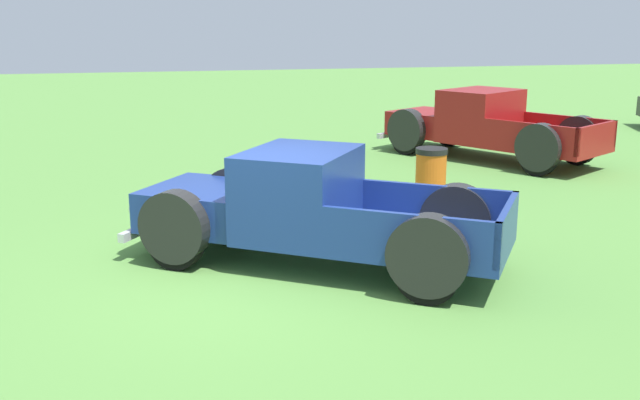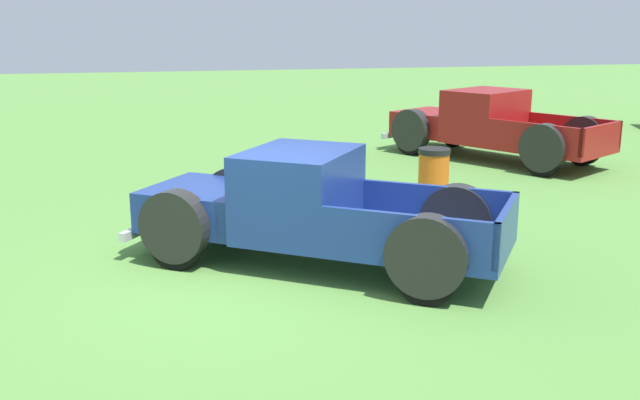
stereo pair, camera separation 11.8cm
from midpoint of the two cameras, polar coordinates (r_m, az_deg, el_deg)
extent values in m
plane|color=#5B9342|center=(9.45, -5.32, -6.19)|extent=(80.00, 80.00, 0.00)
cube|color=navy|center=(10.52, -9.12, -0.44)|extent=(2.14, 2.13, 0.56)
cube|color=silver|center=(10.93, -12.67, -0.07)|extent=(1.17, 0.85, 0.47)
sphere|color=silver|center=(10.42, -14.45, -0.70)|extent=(0.20, 0.20, 0.20)
sphere|color=silver|center=(11.41, -10.90, 0.75)|extent=(0.20, 0.20, 0.20)
cube|color=navy|center=(9.83, -2.00, 0.54)|extent=(2.15, 2.05, 1.17)
cube|color=#8C9EA8|center=(10.03, -5.27, 2.26)|extent=(1.22, 0.88, 0.51)
cube|color=navy|center=(9.45, 7.71, -3.47)|extent=(2.61, 2.72, 0.10)
cube|color=navy|center=(8.61, 6.53, -2.88)|extent=(1.29, 1.79, 0.56)
cube|color=navy|center=(10.12, 8.84, -0.41)|extent=(1.29, 1.79, 0.56)
cube|color=navy|center=(9.19, 14.00, -2.12)|extent=(1.43, 1.04, 0.56)
cylinder|color=black|center=(9.90, -11.52, -3.14)|extent=(0.63, 0.76, 0.77)
cylinder|color=#B7B7BC|center=(9.89, -11.55, -3.16)|extent=(0.38, 0.39, 0.31)
cylinder|color=black|center=(9.84, -11.57, -2.06)|extent=(0.79, 0.96, 0.97)
cylinder|color=black|center=(11.31, -6.92, -0.82)|extent=(0.63, 0.76, 0.77)
cylinder|color=#B7B7BC|center=(11.32, -6.90, -0.81)|extent=(0.38, 0.39, 0.31)
cylinder|color=black|center=(11.26, -6.95, 0.14)|extent=(0.79, 0.96, 0.97)
cylinder|color=black|center=(8.63, 8.02, -5.55)|extent=(0.63, 0.76, 0.77)
cylinder|color=#B7B7BC|center=(8.62, 8.01, -5.57)|extent=(0.38, 0.39, 0.31)
cylinder|color=black|center=(8.56, 8.07, -4.32)|extent=(0.79, 0.96, 0.97)
cylinder|color=black|center=(10.22, 10.20, -2.54)|extent=(0.63, 0.76, 0.77)
cylinder|color=#B7B7BC|center=(10.23, 10.21, -2.53)|extent=(0.38, 0.39, 0.31)
cylinder|color=black|center=(10.17, 10.25, -1.49)|extent=(0.79, 0.96, 0.97)
cube|color=silver|center=(11.03, -12.76, -1.66)|extent=(1.57, 1.15, 0.12)
cube|color=maroon|center=(18.82, 8.35, 5.98)|extent=(2.20, 2.21, 0.59)
cube|color=silver|center=(19.32, 6.40, 6.24)|extent=(0.79, 1.29, 0.49)
sphere|color=silver|center=(18.81, 5.20, 6.15)|extent=(0.21, 0.21, 0.21)
sphere|color=silver|center=(19.81, 7.64, 6.47)|extent=(0.21, 0.21, 0.21)
cube|color=maroon|center=(17.93, 12.20, 6.46)|extent=(2.10, 2.24, 1.23)
cube|color=#8C9EA8|center=(18.26, 10.53, 7.52)|extent=(0.81, 1.35, 0.54)
cube|color=maroon|center=(17.09, 17.19, 3.90)|extent=(2.83, 2.67, 0.11)
cube|color=maroon|center=(16.30, 15.84, 4.77)|extent=(1.98, 1.20, 0.59)
cube|color=maroon|center=(17.79, 18.58, 5.30)|extent=(1.98, 1.20, 0.59)
cube|color=maroon|center=(16.57, 20.54, 4.55)|extent=(0.97, 1.58, 0.59)
cylinder|color=black|center=(18.16, 6.60, 4.81)|extent=(0.82, 0.61, 0.81)
cylinder|color=#B7B7BC|center=(18.16, 6.58, 4.81)|extent=(0.41, 0.38, 0.32)
cylinder|color=black|center=(18.13, 6.61, 5.45)|extent=(1.03, 0.77, 1.02)
cylinder|color=black|center=(19.58, 9.91, 5.35)|extent=(0.82, 0.61, 0.81)
cylinder|color=#B7B7BC|center=(19.59, 9.93, 5.35)|extent=(0.41, 0.38, 0.32)
cylinder|color=black|center=(19.55, 9.94, 5.94)|extent=(1.03, 0.77, 1.02)
cylinder|color=black|center=(16.20, 16.48, 3.24)|extent=(0.82, 0.61, 0.81)
cylinder|color=#B7B7BC|center=(16.19, 16.46, 3.23)|extent=(0.41, 0.38, 0.32)
cylinder|color=black|center=(16.16, 16.53, 3.95)|extent=(1.03, 0.77, 1.02)
cylinder|color=black|center=(17.77, 19.32, 3.92)|extent=(0.82, 0.61, 0.81)
cylinder|color=#B7B7BC|center=(17.78, 19.33, 3.93)|extent=(0.41, 0.38, 0.32)
cylinder|color=black|center=(17.74, 19.37, 4.57)|extent=(1.03, 0.77, 1.02)
cube|color=silver|center=(19.40, 6.28, 5.27)|extent=(1.07, 1.73, 0.13)
cylinder|color=orange|center=(13.65, 8.38, 1.85)|extent=(0.56, 0.56, 0.85)
cylinder|color=black|center=(13.56, 8.45, 3.81)|extent=(0.59, 0.59, 0.10)
camera|label=1|loc=(0.06, -90.35, -0.09)|focal=41.05mm
camera|label=2|loc=(0.06, 89.65, 0.09)|focal=41.05mm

